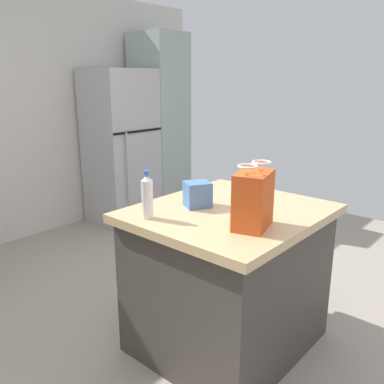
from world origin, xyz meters
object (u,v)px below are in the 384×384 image
(tall_cabinet, at_px, (160,124))
(small_box, at_px, (198,194))
(refrigerator, at_px, (121,147))
(bottle, at_px, (147,197))
(shopping_bag, at_px, (253,199))
(kitchen_island, at_px, (228,277))

(tall_cabinet, distance_m, small_box, 2.87)
(refrigerator, bearing_deg, small_box, -118.56)
(tall_cabinet, distance_m, bottle, 3.06)
(shopping_bag, xyz_separation_m, bottle, (-0.27, 0.52, -0.03))
(kitchen_island, xyz_separation_m, tall_cabinet, (1.75, 2.39, 0.64))
(kitchen_island, relative_size, small_box, 7.28)
(shopping_bag, bearing_deg, refrigerator, 64.25)
(kitchen_island, bearing_deg, bottle, 150.03)
(small_box, relative_size, bottle, 0.56)
(refrigerator, bearing_deg, bottle, -125.90)
(refrigerator, distance_m, tall_cabinet, 0.67)
(kitchen_island, height_order, shopping_bag, shopping_bag)
(refrigerator, xyz_separation_m, small_box, (-1.20, -2.21, 0.11))
(shopping_bag, distance_m, small_box, 0.46)
(shopping_bag, bearing_deg, tall_cabinet, 54.12)
(refrigerator, height_order, bottle, refrigerator)
(tall_cabinet, bearing_deg, small_box, -129.83)
(kitchen_island, relative_size, refrigerator, 0.63)
(kitchen_island, relative_size, bottle, 4.10)
(shopping_bag, xyz_separation_m, small_box, (0.08, 0.45, -0.08))
(kitchen_island, xyz_separation_m, refrigerator, (1.11, 2.38, 0.42))
(tall_cabinet, distance_m, shopping_bag, 3.27)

